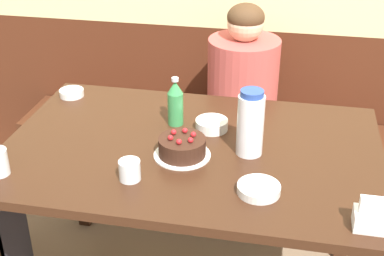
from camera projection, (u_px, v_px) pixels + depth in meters
bench_seat at (221, 160)px, 2.98m from camera, size 2.22×0.38×0.43m
dining_table at (191, 167)px, 2.04m from camera, size 1.41×0.93×0.78m
birthday_cake at (182, 147)px, 1.92m from camera, size 0.21×0.21×0.09m
water_pitcher at (250, 123)px, 1.90m from camera, size 0.10×0.10×0.25m
soju_bottle at (175, 102)px, 2.11m from camera, size 0.06×0.06×0.20m
napkin_holder at (373, 217)px, 1.56m from camera, size 0.11×0.08×0.11m
bowl_soup_white at (259, 189)px, 1.73m from camera, size 0.14×0.14×0.03m
bowl_rice_small at (72, 93)px, 2.39m from camera, size 0.11×0.11×0.03m
bowl_side_dish at (212, 125)px, 2.11m from camera, size 0.13×0.13×0.04m
glass_tumbler_short at (130, 170)px, 1.79m from camera, size 0.07×0.07×0.07m
person_teal_shirt at (241, 118)px, 2.72m from camera, size 0.35×0.35×1.13m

